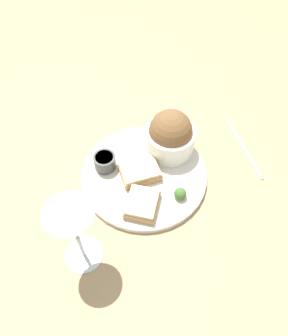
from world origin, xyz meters
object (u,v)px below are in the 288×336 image
object	(u,v)px
sauce_ramekin	(105,161)
cheese_toast_far	(142,204)
cheese_toast_near	(140,171)
fork	(244,147)
salad_bowl	(170,135)
wine_glass	(73,228)

from	to	relation	value
sauce_ramekin	cheese_toast_far	world-z (taller)	sauce_ramekin
cheese_toast_near	cheese_toast_far	xyz separation A→B (m)	(0.07, 0.05, 0.00)
sauce_ramekin	fork	world-z (taller)	sauce_ramekin
salad_bowl	cheese_toast_near	world-z (taller)	salad_bowl
salad_bowl	sauce_ramekin	bearing A→B (deg)	-35.41
fork	cheese_toast_near	bearing A→B (deg)	-35.96
cheese_toast_far	cheese_toast_near	bearing A→B (deg)	-141.44
sauce_ramekin	cheese_toast_far	distance (m)	0.14
salad_bowl	fork	distance (m)	0.20
cheese_toast_near	fork	world-z (taller)	cheese_toast_near
salad_bowl	sauce_ramekin	world-z (taller)	salad_bowl
fork	sauce_ramekin	bearing A→B (deg)	-44.01
sauce_ramekin	cheese_toast_near	world-z (taller)	sauce_ramekin
sauce_ramekin	salad_bowl	bearing A→B (deg)	144.59
sauce_ramekin	wine_glass	size ratio (longest dim) A/B	0.28
sauce_ramekin	cheese_toast_near	size ratio (longest dim) A/B	0.46
wine_glass	fork	distance (m)	0.47
cheese_toast_near	cheese_toast_far	world-z (taller)	same
salad_bowl	cheese_toast_near	xyz separation A→B (m)	(0.10, -0.01, -0.04)
salad_bowl	sauce_ramekin	distance (m)	0.16
cheese_toast_near	cheese_toast_far	distance (m)	0.08
salad_bowl	fork	world-z (taller)	salad_bowl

